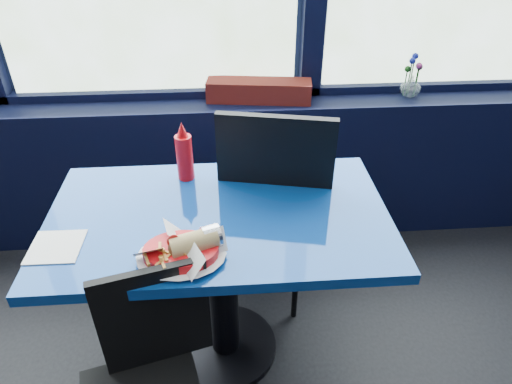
% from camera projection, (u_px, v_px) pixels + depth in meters
% --- Properties ---
extents(window_sill, '(5.00, 0.26, 0.80)m').
position_uv_depth(window_sill, '(166.00, 172.00, 2.50)').
color(window_sill, black).
rests_on(window_sill, ground).
extents(near_table, '(1.20, 0.70, 0.75)m').
position_uv_depth(near_table, '(221.00, 252.00, 1.71)').
color(near_table, black).
rests_on(near_table, ground).
extents(chair_near_front, '(0.44, 0.44, 0.80)m').
position_uv_depth(chair_near_front, '(149.00, 373.00, 1.41)').
color(chair_near_front, black).
rests_on(chair_near_front, ground).
extents(chair_near_back, '(0.55, 0.56, 1.03)m').
position_uv_depth(chair_near_back, '(264.00, 197.00, 1.96)').
color(chair_near_back, black).
rests_on(chair_near_back, ground).
extents(planter_box, '(0.53, 0.20, 0.10)m').
position_uv_depth(planter_box, '(259.00, 91.00, 2.28)').
color(planter_box, maroon).
rests_on(planter_box, window_sill).
extents(flower_vase, '(0.13, 0.14, 0.22)m').
position_uv_depth(flower_vase, '(411.00, 84.00, 2.32)').
color(flower_vase, silver).
rests_on(flower_vase, window_sill).
extents(food_basket, '(0.26, 0.25, 0.09)m').
position_uv_depth(food_basket, '(183.00, 250.00, 1.40)').
color(food_basket, red).
rests_on(food_basket, near_table).
extents(ketchup_bottle, '(0.06, 0.06, 0.24)m').
position_uv_depth(ketchup_bottle, '(184.00, 154.00, 1.74)').
color(ketchup_bottle, red).
rests_on(ketchup_bottle, near_table).
extents(soda_cup, '(0.07, 0.07, 0.25)m').
position_uv_depth(soda_cup, '(274.00, 164.00, 1.77)').
color(soda_cup, navy).
rests_on(soda_cup, near_table).
extents(napkin, '(0.16, 0.16, 0.00)m').
position_uv_depth(napkin, '(56.00, 247.00, 1.46)').
color(napkin, white).
rests_on(napkin, near_table).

